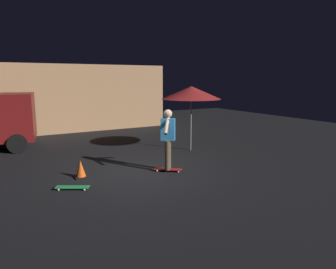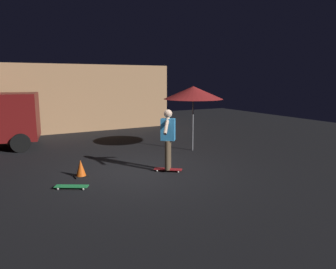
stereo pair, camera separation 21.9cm
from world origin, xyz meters
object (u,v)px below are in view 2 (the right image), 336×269
object	(u,v)px
skateboard_ridden	(168,169)
traffic_cone	(81,169)
skateboard_spare	(72,186)
skater	(168,135)
patio_umbrella	(193,93)

from	to	relation	value
skateboard_ridden	traffic_cone	size ratio (longest dim) A/B	1.60
skateboard_spare	skater	world-z (taller)	skater
skateboard_ridden	traffic_cone	distance (m)	2.37
patio_umbrella	traffic_cone	bearing A→B (deg)	-164.35
patio_umbrella	skateboard_ridden	size ratio (longest dim) A/B	3.13
skateboard_ridden	skater	xyz separation A→B (m)	(-0.00, 0.00, 0.98)
skateboard_ridden	traffic_cone	xyz separation A→B (m)	(-2.26, 0.68, 0.16)
patio_umbrella	skateboard_spare	world-z (taller)	patio_umbrella
skateboard_spare	skateboard_ridden	bearing A→B (deg)	3.04
patio_umbrella	traffic_cone	xyz separation A→B (m)	(-4.31, -1.21, -1.86)
skateboard_spare	traffic_cone	distance (m)	0.94
skateboard_ridden	skateboard_spare	size ratio (longest dim) A/B	0.95
patio_umbrella	traffic_cone	size ratio (longest dim) A/B	5.00
skater	skateboard_spare	bearing A→B (deg)	-176.96
traffic_cone	skateboard_ridden	bearing A→B (deg)	-16.68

